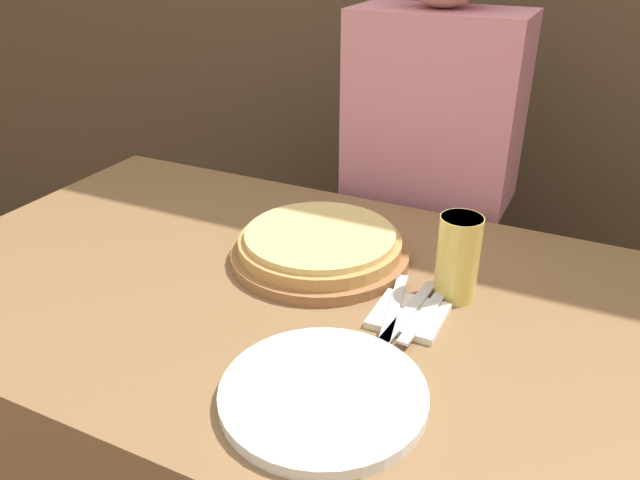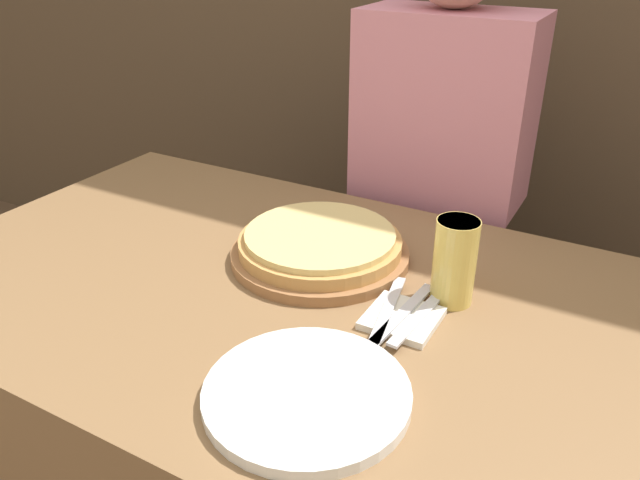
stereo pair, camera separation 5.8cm
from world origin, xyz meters
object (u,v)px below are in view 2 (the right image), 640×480
at_px(beer_glass, 455,258).
at_px(fork, 387,311).
at_px(dinner_knife, 401,315).
at_px(diner_person, 435,214).
at_px(pizza_on_board, 320,247).
at_px(spoon, 416,319).
at_px(dinner_plate, 307,394).

distance_m(beer_glass, fork, 0.14).
xyz_separation_m(beer_glass, dinner_knife, (-0.05, -0.10, -0.07)).
bearing_deg(diner_person, pizza_on_board, -99.51).
relative_size(pizza_on_board, dinner_knife, 1.64).
distance_m(fork, spoon, 0.05).
bearing_deg(dinner_plate, spoon, 73.64).
distance_m(dinner_plate, spoon, 0.23).
distance_m(beer_glass, spoon, 0.12).
height_order(dinner_plate, fork, dinner_plate).
height_order(pizza_on_board, fork, pizza_on_board).
xyz_separation_m(beer_glass, diner_person, (-0.19, 0.46, -0.15)).
height_order(pizza_on_board, dinner_plate, pizza_on_board).
bearing_deg(pizza_on_board, spoon, -26.42).
relative_size(beer_glass, spoon, 0.85).
bearing_deg(diner_person, dinner_plate, -82.85).
bearing_deg(diner_person, dinner_knife, -75.98).
relative_size(pizza_on_board, spoon, 1.93).
bearing_deg(fork, pizza_on_board, 147.82).
bearing_deg(pizza_on_board, dinner_plate, -63.43).
bearing_deg(fork, spoon, 0.00).
relative_size(fork, diner_person, 0.15).
height_order(pizza_on_board, beer_glass, beer_glass).
xyz_separation_m(fork, dinner_knife, (0.02, 0.00, 0.00)).
relative_size(dinner_plate, dinner_knife, 1.37).
xyz_separation_m(pizza_on_board, beer_glass, (0.26, -0.02, 0.05)).
xyz_separation_m(fork, diner_person, (-0.11, 0.56, -0.08)).
height_order(beer_glass, spoon, beer_glass).
distance_m(pizza_on_board, fork, 0.22).
bearing_deg(spoon, beer_glass, 77.98).
relative_size(beer_glass, diner_person, 0.11).
bearing_deg(dinner_plate, dinner_knife, 79.67).
height_order(pizza_on_board, dinner_knife, pizza_on_board).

